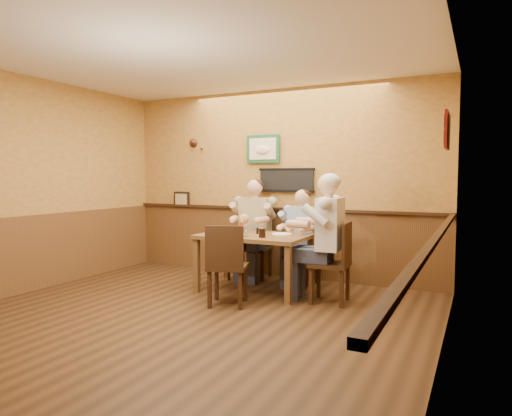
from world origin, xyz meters
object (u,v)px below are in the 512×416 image
at_px(hot_sauce_bottle, 242,227).
at_px(salt_shaker, 236,230).
at_px(chair_back_right, 303,254).
at_px(pepper_shaker, 257,231).
at_px(dining_table, 254,241).
at_px(chair_near_side, 228,264).
at_px(water_glass_mid, 245,232).
at_px(cola_tumbler, 262,233).
at_px(diner_tan_shirt, 255,234).
at_px(water_glass_left, 220,231).
at_px(chair_right_end, 330,262).
at_px(chair_back_left, 255,247).
at_px(diner_blue_polo, 303,242).
at_px(diner_white_elder, 330,245).

height_order(hot_sauce_bottle, salt_shaker, hot_sauce_bottle).
distance_m(chair_back_right, pepper_shaker, 0.83).
bearing_deg(hot_sauce_bottle, chair_back_right, 47.74).
height_order(dining_table, chair_near_side, chair_near_side).
xyz_separation_m(water_glass_mid, cola_tumbler, (0.24, 0.01, 0.00)).
distance_m(chair_back_right, hot_sauce_bottle, 1.00).
height_order(diner_tan_shirt, water_glass_mid, diner_tan_shirt).
bearing_deg(water_glass_left, dining_table, 41.68).
height_order(water_glass_mid, pepper_shaker, water_glass_mid).
bearing_deg(dining_table, salt_shaker, -175.47).
bearing_deg(chair_right_end, chair_back_left, -122.99).
relative_size(chair_back_left, hot_sauce_bottle, 5.43).
bearing_deg(diner_blue_polo, diner_white_elder, -45.42).
distance_m(diner_blue_polo, salt_shaker, 1.00).
bearing_deg(water_glass_left, pepper_shaker, 45.07).
height_order(diner_tan_shirt, water_glass_left, diner_tan_shirt).
bearing_deg(salt_shaker, chair_back_left, 95.22).
bearing_deg(diner_blue_polo, diner_tan_shirt, -175.96).
distance_m(chair_near_side, salt_shaker, 0.80).
relative_size(dining_table, water_glass_mid, 12.59).
bearing_deg(cola_tumbler, water_glass_mid, -177.15).
relative_size(diner_white_elder, water_glass_left, 12.78).
height_order(chair_near_side, water_glass_mid, chair_near_side).
bearing_deg(hot_sauce_bottle, diner_tan_shirt, 101.73).
distance_m(chair_right_end, water_glass_mid, 1.12).
bearing_deg(water_glass_mid, pepper_shaker, 83.96).
xyz_separation_m(diner_white_elder, salt_shaker, (-1.31, 0.06, 0.10)).
bearing_deg(cola_tumbler, hot_sauce_bottle, 149.94).
distance_m(salt_shaker, pepper_shaker, 0.29).
bearing_deg(cola_tumbler, chair_back_left, 121.04).
height_order(chair_right_end, diner_blue_polo, diner_blue_polo).
relative_size(chair_back_left, water_glass_left, 8.51).
distance_m(diner_tan_shirt, water_glass_left, 1.01).
height_order(chair_back_left, hot_sauce_bottle, chair_back_left).
height_order(chair_near_side, diner_blue_polo, diner_blue_polo).
relative_size(cola_tumbler, salt_shaker, 1.38).
distance_m(chair_right_end, diner_white_elder, 0.21).
distance_m(dining_table, diner_blue_polo, 0.80).
xyz_separation_m(chair_near_side, hot_sauce_bottle, (-0.20, 0.72, 0.36)).
distance_m(cola_tumbler, pepper_shaker, 0.36).
bearing_deg(hot_sauce_bottle, dining_table, -2.22).
distance_m(cola_tumbler, salt_shaker, 0.53).
height_order(chair_near_side, cola_tumbler, chair_near_side).
height_order(chair_right_end, hot_sauce_bottle, chair_right_end).
height_order(chair_back_left, diner_white_elder, diner_white_elder).
relative_size(chair_near_side, diner_blue_polo, 0.80).
height_order(chair_back_right, water_glass_left, water_glass_left).
relative_size(cola_tumbler, pepper_shaker, 1.41).
distance_m(diner_white_elder, cola_tumbler, 0.84).
bearing_deg(water_glass_mid, chair_back_left, 108.64).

